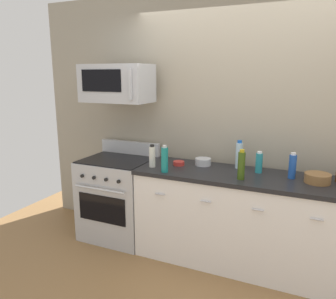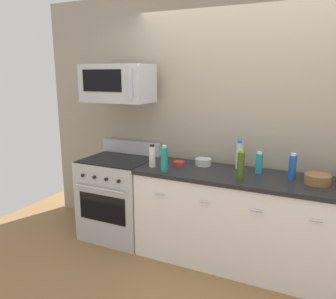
{
  "view_description": "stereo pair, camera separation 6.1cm",
  "coord_description": "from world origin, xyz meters",
  "px_view_note": "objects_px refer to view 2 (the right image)",
  "views": [
    {
      "loc": [
        0.62,
        -3.02,
        1.84
      ],
      "look_at": [
        -0.73,
        -0.05,
        1.1
      ],
      "focal_mm": 35.4,
      "sensor_mm": 36.0,
      "label": 1
    },
    {
      "loc": [
        0.67,
        -3.0,
        1.84
      ],
      "look_at": [
        -0.73,
        -0.05,
        1.1
      ],
      "focal_mm": 35.4,
      "sensor_mm": 36.0,
      "label": 2
    }
  ],
  "objects_px": {
    "range_oven": "(119,197)",
    "bowl_steel_prep": "(203,162)",
    "bowl_red_small": "(179,163)",
    "bottle_soda_blue": "(292,167)",
    "bottle_vinegar_white": "(152,156)",
    "bottle_dish_soap": "(259,163)",
    "bottle_sparkling_teal": "(164,159)",
    "bottle_water_clear": "(239,155)",
    "bowl_wooden_salad": "(318,179)",
    "microwave": "(118,83)",
    "bottle_olive_oil": "(241,166)"
  },
  "relations": [
    {
      "from": "bottle_sparkling_teal",
      "to": "bottle_water_clear",
      "type": "distance_m",
      "value": 0.76
    },
    {
      "from": "bowl_wooden_salad",
      "to": "bowl_steel_prep",
      "type": "distance_m",
      "value": 1.1
    },
    {
      "from": "range_oven",
      "to": "bottle_dish_soap",
      "type": "bearing_deg",
      "value": 4.64
    },
    {
      "from": "range_oven",
      "to": "bottle_soda_blue",
      "type": "height_order",
      "value": "bottle_soda_blue"
    },
    {
      "from": "bottle_soda_blue",
      "to": "range_oven",
      "type": "bearing_deg",
      "value": -178.0
    },
    {
      "from": "range_oven",
      "to": "bottle_sparkling_teal",
      "type": "distance_m",
      "value": 0.93
    },
    {
      "from": "microwave",
      "to": "bottle_olive_oil",
      "type": "distance_m",
      "value": 1.59
    },
    {
      "from": "bottle_sparkling_teal",
      "to": "bottle_water_clear",
      "type": "bearing_deg",
      "value": 34.7
    },
    {
      "from": "bottle_water_clear",
      "to": "bowl_wooden_salad",
      "type": "height_order",
      "value": "bottle_water_clear"
    },
    {
      "from": "bottle_soda_blue",
      "to": "bowl_red_small",
      "type": "relative_size",
      "value": 2.04
    },
    {
      "from": "bottle_water_clear",
      "to": "bowl_wooden_salad",
      "type": "distance_m",
      "value": 0.76
    },
    {
      "from": "bottle_dish_soap",
      "to": "bowl_red_small",
      "type": "xyz_separation_m",
      "value": [
        -0.8,
        -0.07,
        -0.08
      ]
    },
    {
      "from": "range_oven",
      "to": "bowl_steel_prep",
      "type": "distance_m",
      "value": 1.08
    },
    {
      "from": "bottle_soda_blue",
      "to": "bowl_red_small",
      "type": "distance_m",
      "value": 1.11
    },
    {
      "from": "range_oven",
      "to": "bottle_water_clear",
      "type": "height_order",
      "value": "bottle_water_clear"
    },
    {
      "from": "range_oven",
      "to": "bottle_dish_soap",
      "type": "relative_size",
      "value": 5.13
    },
    {
      "from": "bottle_water_clear",
      "to": "bowl_steel_prep",
      "type": "bearing_deg",
      "value": -173.75
    },
    {
      "from": "microwave",
      "to": "bowl_red_small",
      "type": "bearing_deg",
      "value": 0.79
    },
    {
      "from": "microwave",
      "to": "bowl_red_small",
      "type": "height_order",
      "value": "microwave"
    },
    {
      "from": "bottle_sparkling_teal",
      "to": "bottle_water_clear",
      "type": "xyz_separation_m",
      "value": [
        0.62,
        0.43,
        0.01
      ]
    },
    {
      "from": "bottle_sparkling_teal",
      "to": "bowl_red_small",
      "type": "distance_m",
      "value": 0.31
    },
    {
      "from": "bottle_soda_blue",
      "to": "bowl_steel_prep",
      "type": "relative_size",
      "value": 1.44
    },
    {
      "from": "bottle_soda_blue",
      "to": "bowl_steel_prep",
      "type": "height_order",
      "value": "bottle_soda_blue"
    },
    {
      "from": "bottle_dish_soap",
      "to": "range_oven",
      "type": "bearing_deg",
      "value": -175.36
    },
    {
      "from": "range_oven",
      "to": "bottle_dish_soap",
      "type": "xyz_separation_m",
      "value": [
        1.53,
        0.12,
        0.55
      ]
    },
    {
      "from": "bowl_steel_prep",
      "to": "bottle_water_clear",
      "type": "bearing_deg",
      "value": 6.25
    },
    {
      "from": "range_oven",
      "to": "bottle_olive_oil",
      "type": "xyz_separation_m",
      "value": [
        1.41,
        -0.16,
        0.58
      ]
    },
    {
      "from": "bottle_water_clear",
      "to": "bottle_dish_soap",
      "type": "relative_size",
      "value": 1.37
    },
    {
      "from": "bottle_soda_blue",
      "to": "bowl_wooden_salad",
      "type": "xyz_separation_m",
      "value": [
        0.21,
        -0.04,
        -0.07
      ]
    },
    {
      "from": "bottle_sparkling_teal",
      "to": "bottle_dish_soap",
      "type": "xyz_separation_m",
      "value": [
        0.83,
        0.36,
        -0.03
      ]
    },
    {
      "from": "bottle_water_clear",
      "to": "bowl_red_small",
      "type": "distance_m",
      "value": 0.62
    },
    {
      "from": "bottle_vinegar_white",
      "to": "bowl_red_small",
      "type": "relative_size",
      "value": 1.97
    },
    {
      "from": "bottle_water_clear",
      "to": "bottle_olive_oil",
      "type": "bearing_deg",
      "value": -74.31
    },
    {
      "from": "bowl_wooden_salad",
      "to": "bottle_vinegar_white",
      "type": "bearing_deg",
      "value": -174.85
    },
    {
      "from": "bowl_wooden_salad",
      "to": "bowl_steel_prep",
      "type": "relative_size",
      "value": 1.32
    },
    {
      "from": "bottle_vinegar_white",
      "to": "bowl_wooden_salad",
      "type": "height_order",
      "value": "bottle_vinegar_white"
    },
    {
      "from": "bottle_vinegar_white",
      "to": "bottle_soda_blue",
      "type": "relative_size",
      "value": 0.97
    },
    {
      "from": "microwave",
      "to": "bottle_vinegar_white",
      "type": "distance_m",
      "value": 0.89
    },
    {
      "from": "bottle_dish_soap",
      "to": "bowl_steel_prep",
      "type": "height_order",
      "value": "bottle_dish_soap"
    },
    {
      "from": "range_oven",
      "to": "bottle_sparkling_teal",
      "type": "height_order",
      "value": "bottle_sparkling_teal"
    },
    {
      "from": "bottle_vinegar_white",
      "to": "bowl_red_small",
      "type": "bearing_deg",
      "value": 37.78
    },
    {
      "from": "range_oven",
      "to": "bottle_vinegar_white",
      "type": "relative_size",
      "value": 4.62
    },
    {
      "from": "bottle_sparkling_teal",
      "to": "bowl_steel_prep",
      "type": "height_order",
      "value": "bottle_sparkling_teal"
    },
    {
      "from": "bowl_red_small",
      "to": "bottle_soda_blue",
      "type": "bearing_deg",
      "value": 0.47
    },
    {
      "from": "bottle_sparkling_teal",
      "to": "bowl_wooden_salad",
      "type": "xyz_separation_m",
      "value": [
        1.35,
        0.25,
        -0.08
      ]
    },
    {
      "from": "bottle_sparkling_teal",
      "to": "bottle_vinegar_white",
      "type": "height_order",
      "value": "bottle_sparkling_teal"
    },
    {
      "from": "bottle_dish_soap",
      "to": "bowl_steel_prep",
      "type": "xyz_separation_m",
      "value": [
        -0.57,
        0.04,
        -0.06
      ]
    },
    {
      "from": "bottle_olive_oil",
      "to": "bottle_soda_blue",
      "type": "bearing_deg",
      "value": 27.86
    },
    {
      "from": "bottle_vinegar_white",
      "to": "bowl_steel_prep",
      "type": "bearing_deg",
      "value": 31.48
    },
    {
      "from": "range_oven",
      "to": "bottle_olive_oil",
      "type": "distance_m",
      "value": 1.54
    }
  ]
}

